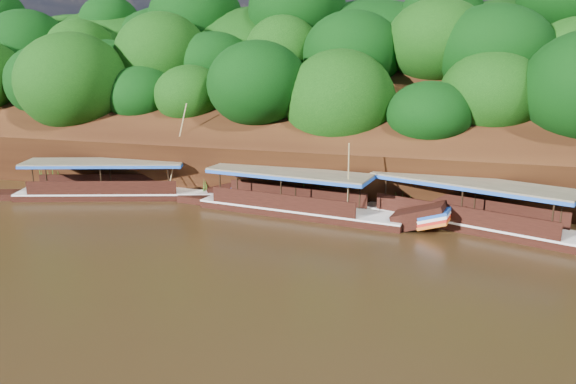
% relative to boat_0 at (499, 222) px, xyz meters
% --- Properties ---
extents(ground, '(160.00, 160.00, 0.00)m').
position_rel_boat_0_xyz_m(ground, '(-11.62, -6.93, -0.62)').
color(ground, black).
rests_on(ground, ground).
extents(riverbank, '(120.00, 30.06, 19.40)m').
position_rel_boat_0_xyz_m(riverbank, '(-11.63, 15.80, 1.27)').
color(riverbank, black).
rests_on(riverbank, ground).
extents(boat_0, '(16.59, 7.80, 6.23)m').
position_rel_boat_0_xyz_m(boat_0, '(0.00, 0.00, 0.00)').
color(boat_0, black).
rests_on(boat_0, ground).
extents(boat_1, '(15.56, 4.32, 5.37)m').
position_rel_boat_0_xyz_m(boat_1, '(-10.66, 0.29, -0.02)').
color(boat_1, black).
rests_on(boat_1, ground).
extents(boat_2, '(16.10, 6.87, 6.91)m').
position_rel_boat_0_xyz_m(boat_2, '(-23.67, 1.09, -0.04)').
color(boat_2, black).
rests_on(boat_2, ground).
extents(reeds, '(50.78, 2.47, 2.02)m').
position_rel_boat_0_xyz_m(reeds, '(-15.50, 2.62, 0.27)').
color(reeds, '#32701C').
rests_on(reeds, ground).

